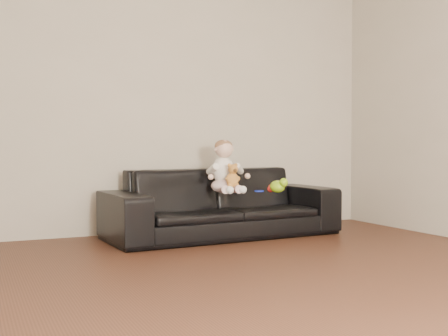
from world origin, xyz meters
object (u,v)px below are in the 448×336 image
baby (225,170)px  toy_blue_disc (259,191)px  sofa (222,203)px  toy_green (277,187)px  toy_rattle (271,189)px  teddy_bear (233,176)px

baby → toy_blue_disc: baby is taller
sofa → toy_blue_disc: (0.32, -0.11, 0.10)m
sofa → toy_green: size_ratio=13.35×
sofa → toy_green: bearing=-36.2°
baby → toy_rattle: baby is taller
sofa → toy_blue_disc: size_ratio=24.09×
baby → toy_green: 0.49m
sofa → teddy_bear: bearing=-97.0°
baby → teddy_bear: baby is taller
teddy_bear → toy_green: (0.43, -0.01, -0.10)m
toy_blue_disc → toy_rattle: bearing=-56.9°
sofa → toy_blue_disc: bearing=-22.0°
sofa → baby: (-0.03, -0.11, 0.30)m
teddy_bear → baby: bearing=124.4°
teddy_bear → toy_blue_disc: 0.40m
teddy_bear → toy_rattle: size_ratio=3.40×
baby → toy_blue_disc: size_ratio=5.43×
toy_rattle → teddy_bear: bearing=-172.8°
sofa → teddy_bear: 0.36m
teddy_bear → toy_green: bearing=28.6°
sofa → baby: baby is taller
baby → toy_green: size_ratio=3.01×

